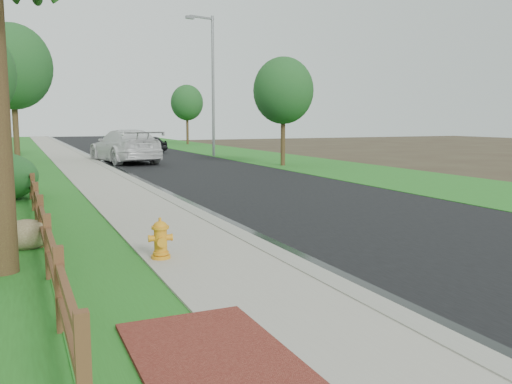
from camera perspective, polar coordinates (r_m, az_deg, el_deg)
name	(u,v)px	position (r m, az deg, el deg)	size (l,w,h in m)	color
ground	(334,304)	(7.88, 8.23, -11.59)	(120.00, 120.00, 0.00)	#34271C
road	(139,153)	(42.24, -12.22, 3.99)	(8.00, 90.00, 0.02)	black
curb	(81,154)	(41.59, -17.90, 3.81)	(0.40, 90.00, 0.12)	gray
wet_gutter	(86,155)	(41.63, -17.42, 3.77)	(0.50, 90.00, 0.00)	black
sidewalk	(63,155)	(41.47, -19.69, 3.70)	(2.20, 90.00, 0.10)	gray
grass_strip	(34,156)	(41.37, -22.31, 3.54)	(1.60, 90.00, 0.06)	#225E1B
verge_far	(224,151)	(44.17, -3.40, 4.31)	(6.00, 90.00, 0.04)	#225E1B
brick_patch	(210,356)	(6.12, -4.88, -16.80)	(1.60, 2.40, 0.11)	maroon
ranch_fence	(39,210)	(12.83, -21.90, -1.73)	(0.12, 16.92, 1.10)	#492A18
fire_hydrant	(161,240)	(9.90, -10.01, -4.97)	(0.49, 0.39, 0.74)	orange
white_suv	(125,146)	(33.36, -13.64, 4.73)	(2.76, 6.79, 1.97)	silver
dark_car_mid	(146,144)	(43.36, -11.46, 5.00)	(1.59, 3.94, 1.34)	black
dark_car_far	(134,139)	(52.33, -12.68, 5.50)	(1.61, 4.63, 1.52)	black
streetlight	(211,78)	(38.03, -4.78, 11.89)	(2.17, 0.78, 9.55)	gray
boulder	(26,235)	(11.70, -23.07, -4.18)	(0.94, 0.70, 0.62)	brown
shrub_d	(0,177)	(18.97, -25.31, 1.44)	(2.27, 2.27, 1.55)	#1A4B20
tree_near_right	(283,91)	(30.20, 2.89, 10.59)	(3.32, 3.32, 5.98)	#3C2618
tree_mid_left	(12,67)	(35.64, -24.28, 11.92)	(4.58, 4.58, 8.18)	#3C2618
tree_far_right	(187,103)	(56.70, -7.28, 9.30)	(3.31, 3.31, 6.11)	#3C2618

